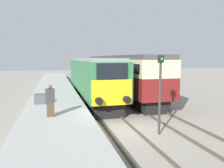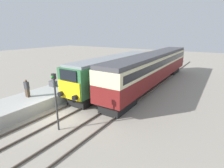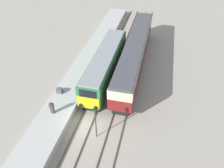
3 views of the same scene
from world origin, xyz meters
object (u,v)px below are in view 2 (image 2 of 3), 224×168
Objects in this scene: locomotive at (115,71)px; signal_post at (56,98)px; passenger_carriage at (154,66)px; luggage_crate at (53,84)px; person_on_platform at (27,88)px.

locomotive is 3.85× the size of signal_post.
locomotive is 5.03m from passenger_carriage.
locomotive is 7.11m from luggage_crate.
person_on_platform is 3.41m from luggage_crate.
signal_post is at bearing -96.98° from passenger_carriage.
person_on_platform is (-3.54, -8.97, -0.39)m from locomotive.
passenger_carriage reaches higher than signal_post.
passenger_carriage is (3.40, 3.69, 0.33)m from locomotive.
signal_post reaches higher than locomotive.
person_on_platform is (-6.94, -12.67, -0.73)m from passenger_carriage.
signal_post is at bearing -13.06° from person_on_platform.
locomotive is 9.65m from person_on_platform.
luggage_crate is (-4.21, -5.66, -0.87)m from locomotive.
locomotive is 21.78× the size of luggage_crate.
signal_post reaches higher than person_on_platform.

